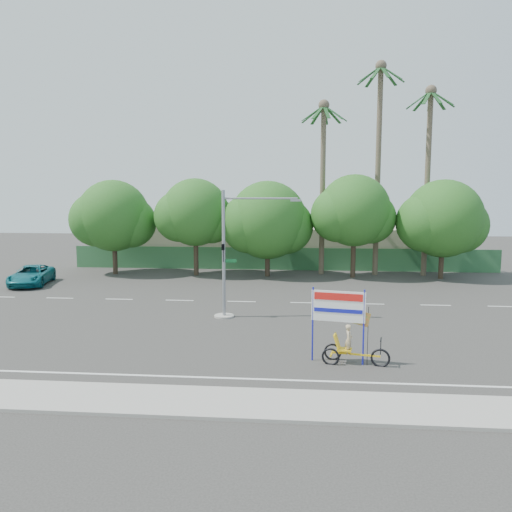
{
  "coord_description": "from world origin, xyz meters",
  "views": [
    {
      "loc": [
        1.63,
        -22.81,
        6.8
      ],
      "look_at": [
        -0.67,
        3.45,
        3.5
      ],
      "focal_mm": 35.0,
      "sensor_mm": 36.0,
      "label": 1
    }
  ],
  "objects": [
    {
      "name": "tree_far_right",
      "position": [
        12.95,
        18.0,
        4.64
      ],
      "size": [
        7.38,
        6.2,
        7.94
      ],
      "color": "#473828",
      "rests_on": "ground"
    },
    {
      "name": "sidewalk_near",
      "position": [
        0.0,
        -7.5,
        0.06
      ],
      "size": [
        50.0,
        2.4,
        0.12
      ],
      "primitive_type": "cube",
      "color": "gray",
      "rests_on": "ground"
    },
    {
      "name": "palm_tall",
      "position": [
        8.0,
        19.5,
        10.46
      ],
      "size": [
        3.73,
        3.79,
        17.45
      ],
      "color": "#70604C",
      "rests_on": "ground"
    },
    {
      "name": "palm_short",
      "position": [
        3.5,
        19.5,
        8.86
      ],
      "size": [
        3.73,
        3.79,
        14.45
      ],
      "color": "#70604C",
      "rests_on": "ground"
    },
    {
      "name": "tree_far_left",
      "position": [
        -14.05,
        18.0,
        4.76
      ],
      "size": [
        7.14,
        6.0,
        7.96
      ],
      "color": "#473828",
      "rests_on": "ground"
    },
    {
      "name": "ground",
      "position": [
        0.0,
        0.0,
        0.0
      ],
      "size": [
        120.0,
        120.0,
        0.0
      ],
      "primitive_type": "plane",
      "color": "#33302D",
      "rests_on": "ground"
    },
    {
      "name": "building_left",
      "position": [
        -10.0,
        26.0,
        2.0
      ],
      "size": [
        12.0,
        8.0,
        4.0
      ],
      "primitive_type": "cube",
      "color": "beige",
      "rests_on": "ground"
    },
    {
      "name": "fence",
      "position": [
        0.0,
        21.5,
        1.0
      ],
      "size": [
        38.0,
        0.08,
        2.0
      ],
      "primitive_type": "cube",
      "color": "#336B3D",
      "rests_on": "ground"
    },
    {
      "name": "tree_right",
      "position": [
        5.95,
        18.0,
        5.24
      ],
      "size": [
        6.9,
        5.8,
        8.36
      ],
      "color": "#473828",
      "rests_on": "ground"
    },
    {
      "name": "trike_billboard",
      "position": [
        3.5,
        -3.13,
        1.25
      ],
      "size": [
        3.11,
        1.05,
        3.1
      ],
      "rotation": [
        0.0,
        0.0,
        -0.2
      ],
      "color": "black",
      "rests_on": "ground"
    },
    {
      "name": "traffic_signal",
      "position": [
        -2.2,
        3.98,
        2.92
      ],
      "size": [
        4.72,
        1.1,
        7.0
      ],
      "color": "gray",
      "rests_on": "ground"
    },
    {
      "name": "tree_left",
      "position": [
        -7.05,
        18.0,
        5.06
      ],
      "size": [
        6.66,
        5.6,
        8.07
      ],
      "color": "#473828",
      "rests_on": "ground"
    },
    {
      "name": "building_right",
      "position": [
        8.0,
        26.0,
        1.8
      ],
      "size": [
        14.0,
        8.0,
        3.6
      ],
      "primitive_type": "cube",
      "color": "beige",
      "rests_on": "ground"
    },
    {
      "name": "pickup_truck",
      "position": [
        -18.38,
        12.47,
        0.72
      ],
      "size": [
        3.49,
        5.61,
        1.45
      ],
      "primitive_type": "imported",
      "rotation": [
        0.0,
        0.0,
        0.22
      ],
      "color": "#106872",
      "rests_on": "ground"
    },
    {
      "name": "palm_mid",
      "position": [
        12.0,
        19.5,
        9.4
      ],
      "size": [
        3.73,
        3.79,
        15.45
      ],
      "color": "#70604C",
      "rests_on": "ground"
    },
    {
      "name": "tree_center",
      "position": [
        -1.05,
        18.0,
        4.47
      ],
      "size": [
        7.62,
        6.4,
        7.85
      ],
      "color": "#473828",
      "rests_on": "ground"
    }
  ]
}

